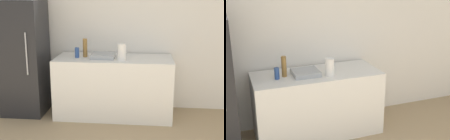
# 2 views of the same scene
# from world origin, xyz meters

# --- Properties ---
(wall_back) EXTENTS (8.00, 0.06, 2.60)m
(wall_back) POSITION_xyz_m (0.00, 3.36, 1.30)
(wall_back) COLOR white
(wall_back) RESTS_ON ground_plane
(refrigerator) EXTENTS (0.60, 0.64, 1.66)m
(refrigerator) POSITION_xyz_m (-1.46, 2.94, 0.83)
(refrigerator) COLOR #232326
(refrigerator) RESTS_ON ground_plane
(counter) EXTENTS (1.66, 0.71, 0.86)m
(counter) POSITION_xyz_m (-0.14, 2.94, 0.43)
(counter) COLOR silver
(counter) RESTS_ON ground_plane
(sink_basin) EXTENTS (0.33, 0.33, 0.06)m
(sink_basin) POSITION_xyz_m (-0.29, 2.92, 0.89)
(sink_basin) COLOR #9EA3A8
(sink_basin) RESTS_ON counter
(bottle_tall) EXTENTS (0.06, 0.06, 0.26)m
(bottle_tall) POSITION_xyz_m (-0.55, 2.96, 0.99)
(bottle_tall) COLOR olive
(bottle_tall) RESTS_ON counter
(bottle_short) EXTENTS (0.06, 0.06, 0.15)m
(bottle_short) POSITION_xyz_m (-0.66, 2.90, 0.94)
(bottle_short) COLOR #2D4C8C
(bottle_short) RESTS_ON counter
(paper_towel_roll) EXTENTS (0.12, 0.12, 0.23)m
(paper_towel_roll) POSITION_xyz_m (-0.01, 2.78, 0.98)
(paper_towel_roll) COLOR white
(paper_towel_roll) RESTS_ON counter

